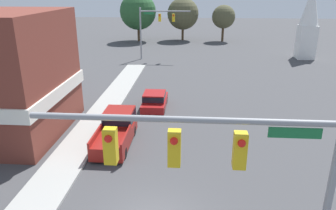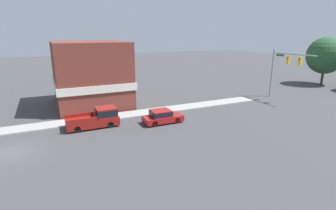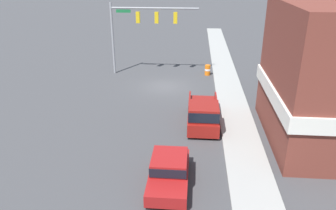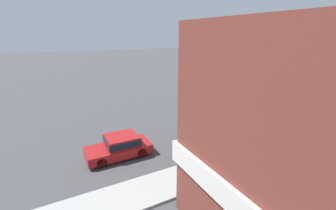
{
  "view_description": "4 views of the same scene",
  "coord_description": "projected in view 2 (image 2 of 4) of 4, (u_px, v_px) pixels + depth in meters",
  "views": [
    {
      "loc": [
        1.62,
        -11.84,
        9.88
      ],
      "look_at": [
        -0.09,
        10.72,
        1.64
      ],
      "focal_mm": 35.0,
      "sensor_mm": 36.0,
      "label": 1
    },
    {
      "loc": [
        23.21,
        3.4,
        9.48
      ],
      "look_at": [
        0.08,
        14.27,
        2.41
      ],
      "focal_mm": 28.0,
      "sensor_mm": 36.0,
      "label": 2
    },
    {
      "loc": [
        -2.62,
        28.1,
        10.21
      ],
      "look_at": [
        -1.17,
        11.12,
        2.94
      ],
      "focal_mm": 35.0,
      "sensor_mm": 36.0,
      "label": 3
    },
    {
      "loc": [
        -14.92,
        17.8,
        7.95
      ],
      "look_at": [
        -0.74,
        10.24,
        2.8
      ],
      "focal_mm": 24.0,
      "sensor_mm": 36.0,
      "label": 4
    }
  ],
  "objects": [
    {
      "name": "backdrop_tree_left_far",
      "position": [
        326.0,
        55.0,
        48.2
      ],
      "size": [
        6.71,
        6.71,
        8.8
      ],
      "color": "#4C3823",
      "rests_on": "ground"
    },
    {
      "name": "sidewalk_curb",
      "position": [
        15.0,
        130.0,
        26.34
      ],
      "size": [
        2.4,
        60.0,
        0.14
      ],
      "color": "#9E9E99",
      "rests_on": "ground"
    },
    {
      "name": "car_lead",
      "position": [
        162.0,
        116.0,
        28.35
      ],
      "size": [
        1.93,
        4.25,
        1.46
      ],
      "color": "black",
      "rests_on": "ground"
    },
    {
      "name": "pickup_truck_parked",
      "position": [
        98.0,
        118.0,
        27.17
      ],
      "size": [
        2.04,
        5.24,
        1.96
      ],
      "color": "black",
      "rests_on": "ground"
    },
    {
      "name": "ground_plane",
      "position": [
        10.0,
        153.0,
        21.38
      ],
      "size": [
        200.0,
        200.0,
        0.0
      ],
      "primitive_type": "plane",
      "color": "#424244"
    },
    {
      "name": "far_signal_assembly",
      "position": [
        284.0,
        64.0,
        37.2
      ],
      "size": [
        7.01,
        0.49,
        7.16
      ],
      "color": "gray",
      "rests_on": "ground"
    },
    {
      "name": "corner_brick_building",
      "position": [
        91.0,
        75.0,
        35.07
      ],
      "size": [
        11.07,
        9.31,
        8.4
      ],
      "color": "brown",
      "rests_on": "ground"
    }
  ]
}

